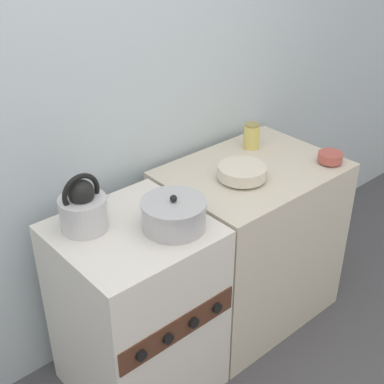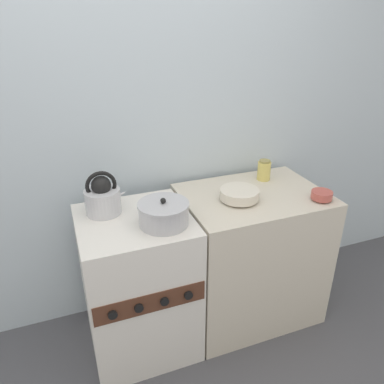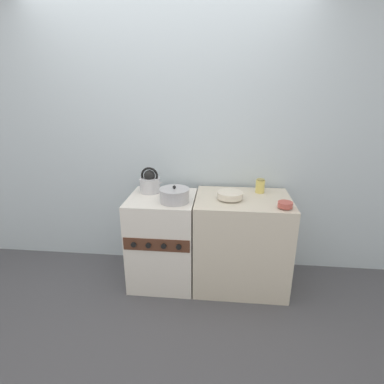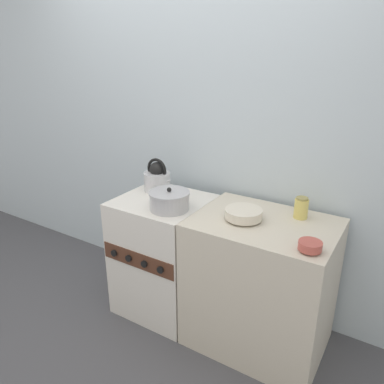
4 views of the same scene
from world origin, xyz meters
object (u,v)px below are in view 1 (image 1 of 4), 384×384
cooking_pot (174,214)px  storage_jar (252,136)px  stove (137,310)px  enamel_bowl (242,172)px  small_ceramic_bowl (330,157)px  kettle (83,208)px

cooking_pot → storage_jar: bearing=21.3°
stove → cooking_pot: 0.50m
cooking_pot → enamel_bowl: cooking_pot is taller
small_ceramic_bowl → storage_jar: 0.39m
enamel_bowl → storage_jar: storage_jar is taller
cooking_pot → enamel_bowl: size_ratio=1.17×
cooking_pot → small_ceramic_bowl: cooking_pot is taller
storage_jar → kettle: bearing=-176.3°
small_ceramic_bowl → kettle: bearing=165.5°
kettle → cooking_pot: kettle is taller
small_ceramic_bowl → enamel_bowl: bearing=159.5°
kettle → small_ceramic_bowl: bearing=-14.5°
enamel_bowl → cooking_pot: bearing=-169.5°
kettle → enamel_bowl: bearing=-10.8°
kettle → enamel_bowl: kettle is taller
kettle → small_ceramic_bowl: size_ratio=2.02×
storage_jar → small_ceramic_bowl: bearing=-66.7°
cooking_pot → storage_jar: (0.73, 0.29, 0.01)m
kettle → cooking_pot: 0.34m
kettle → cooking_pot: bearing=-40.8°
stove → cooking_pot: size_ratio=3.31×
stove → small_ceramic_bowl: (1.02, -0.17, 0.45)m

